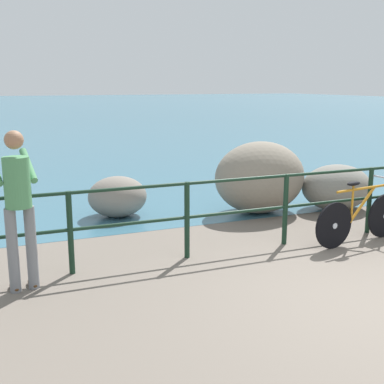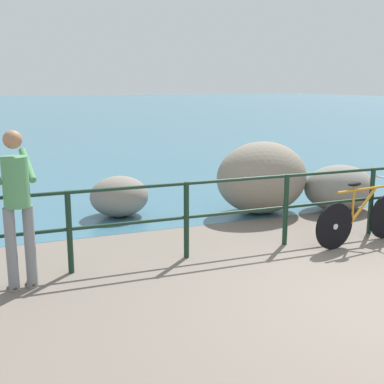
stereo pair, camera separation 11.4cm
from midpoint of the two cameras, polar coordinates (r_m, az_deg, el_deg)
ground_plane at (r=24.18m, az=-13.26°, el=6.54°), size 120.00×120.00×0.10m
sea_surface at (r=52.37m, az=-18.32°, el=9.27°), size 120.00×90.00×0.01m
promenade_railing at (r=7.14m, az=10.22°, el=-0.96°), size 9.07×0.07×1.02m
bicycle at (r=7.54m, az=18.29°, el=-2.67°), size 1.69×0.48×0.92m
person_at_railing at (r=5.72m, az=-19.79°, el=-1.21°), size 0.51×0.66×1.78m
breakwater_boulder_main at (r=8.86m, az=7.40°, el=1.67°), size 1.66×1.25×1.27m
breakwater_boulder_left at (r=8.68m, az=-8.89°, el=-0.52°), size 1.01×0.93×0.70m
breakwater_boulder_right at (r=9.41m, az=15.85°, el=0.54°), size 1.32×1.04×0.82m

